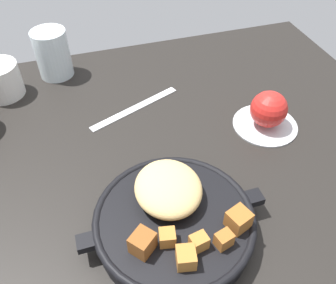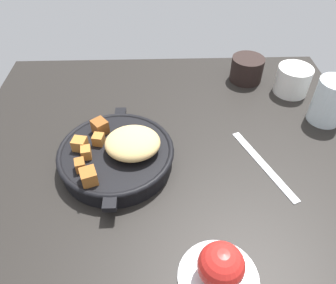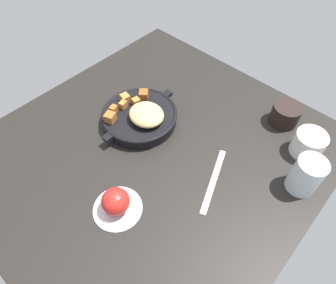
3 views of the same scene
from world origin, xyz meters
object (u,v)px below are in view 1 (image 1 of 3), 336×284
Objects in this scene: water_glass_tall at (53,54)px; red_apple at (269,109)px; butter_knife at (135,108)px; ceramic_mug_white at (0,80)px; cast_iron_skillet at (174,218)px.

red_apple is at bearing -39.19° from water_glass_tall.
ceramic_mug_white is at bearing 130.44° from butter_knife.
water_glass_tall is at bearing 106.39° from butter_knife.
butter_knife is at bearing -51.32° from water_glass_tall.
ceramic_mug_white is (-24.39, 42.81, 0.60)cm from cast_iron_skillet.
butter_knife is 1.97× the size of water_glass_tall.
water_glass_tall is (-14.11, 17.63, 5.13)cm from butter_knife.
red_apple is at bearing 34.92° from cast_iron_skillet.
cast_iron_skillet reaches higher than red_apple.
water_glass_tall reaches higher than butter_knife.
butter_knife is at bearing 87.57° from cast_iron_skillet.
butter_knife is (1.25, 29.59, -2.77)cm from cast_iron_skillet.
butter_knife is 29.05cm from ceramic_mug_white.
water_glass_tall is 1.23× the size of ceramic_mug_white.
cast_iron_skillet is at bearing -145.08° from red_apple.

